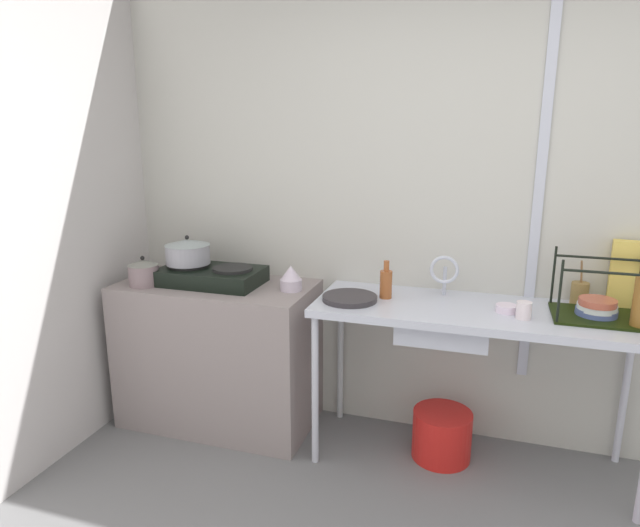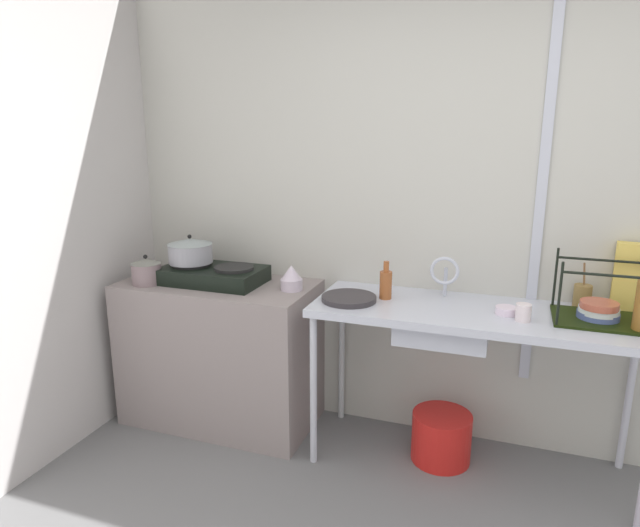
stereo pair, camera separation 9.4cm
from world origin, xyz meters
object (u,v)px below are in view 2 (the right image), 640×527
at_px(stove, 213,274).
at_px(bottle_by_sink, 386,284).
at_px(pot_beside_stove, 146,271).
at_px(frying_pan, 349,298).
at_px(percolator, 291,278).
at_px(cup_by_rack, 523,313).
at_px(cereal_box, 636,278).
at_px(faucet, 445,272).
at_px(sink_basin, 443,323).
at_px(small_bowl_on_drainboard, 506,311).
at_px(pot_on_left_burner, 190,251).
at_px(utensil_jar, 582,296).
at_px(dish_rack, 599,312).
at_px(bucket_on_floor, 441,437).

height_order(stove, bottle_by_sink, bottle_by_sink).
xyz_separation_m(pot_beside_stove, frying_pan, (1.17, 0.08, -0.06)).
relative_size(percolator, frying_pan, 0.49).
height_order(percolator, cup_by_rack, percolator).
distance_m(percolator, cereal_box, 1.70).
height_order(faucet, cereal_box, cereal_box).
xyz_separation_m(percolator, cup_by_rack, (1.19, -0.11, -0.03)).
bearing_deg(cup_by_rack, stove, 176.85).
bearing_deg(sink_basin, pot_beside_stove, -175.95).
height_order(small_bowl_on_drainboard, bottle_by_sink, bottle_by_sink).
distance_m(faucet, cereal_box, 0.89).
bearing_deg(sink_basin, small_bowl_on_drainboard, 2.64).
bearing_deg(pot_on_left_burner, stove, 0.00).
bearing_deg(pot_on_left_burner, utensil_jar, 6.02).
bearing_deg(dish_rack, sink_basin, -175.47).
relative_size(frying_pan, bottle_by_sink, 1.41).
relative_size(dish_rack, utensil_jar, 1.72).
distance_m(pot_beside_stove, dish_rack, 2.34).
bearing_deg(pot_beside_stove, small_bowl_on_drainboard, 3.84).
bearing_deg(small_bowl_on_drainboard, dish_rack, 5.90).
xyz_separation_m(percolator, frying_pan, (0.35, -0.08, -0.05)).
height_order(percolator, bottle_by_sink, bottle_by_sink).
relative_size(percolator, small_bowl_on_drainboard, 1.36).
bearing_deg(pot_beside_stove, sink_basin, 4.05).
bearing_deg(cup_by_rack, dish_rack, 19.45).
xyz_separation_m(pot_on_left_burner, bottle_by_sink, (1.14, 0.03, -0.10)).
xyz_separation_m(dish_rack, small_bowl_on_drainboard, (-0.40, -0.04, -0.03)).
bearing_deg(cereal_box, utensil_jar, -171.60).
bearing_deg(cereal_box, small_bowl_on_drainboard, -149.93).
bearing_deg(utensil_jar, pot_on_left_burner, -173.98).
distance_m(dish_rack, bottle_by_sink, 1.00).
relative_size(pot_on_left_burner, frying_pan, 0.91).
bearing_deg(bottle_by_sink, cereal_box, 9.35).
xyz_separation_m(stove, sink_basin, (1.31, -0.03, -0.13)).
xyz_separation_m(stove, dish_rack, (2.00, 0.02, -0.01)).
bearing_deg(dish_rack, stove, -179.34).
bearing_deg(utensil_jar, cup_by_rack, -131.31).
distance_m(stove, frying_pan, 0.84).
height_order(frying_pan, bucket_on_floor, frying_pan).
distance_m(pot_on_left_burner, bucket_on_floor, 1.72).
relative_size(stove, cereal_box, 1.74).
distance_m(utensil_jar, bucket_on_floor, 1.01).
bearing_deg(frying_pan, sink_basin, 4.49).
bearing_deg(pot_beside_stove, cup_by_rack, 1.61).
bearing_deg(pot_beside_stove, pot_on_left_burner, 36.63).
relative_size(pot_on_left_burner, bottle_by_sink, 1.28).
xyz_separation_m(frying_pan, cereal_box, (1.33, 0.29, 0.15)).
height_order(pot_on_left_burner, dish_rack, dish_rack).
bearing_deg(utensil_jar, percolator, -172.00).
distance_m(faucet, utensil_jar, 0.67).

